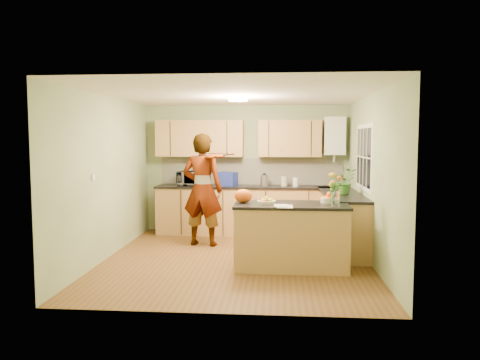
{
  "coord_description": "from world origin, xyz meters",
  "views": [
    {
      "loc": [
        0.61,
        -7.01,
        1.84
      ],
      "look_at": [
        0.01,
        0.5,
        1.18
      ],
      "focal_mm": 35.0,
      "sensor_mm": 36.0,
      "label": 1
    }
  ],
  "objects": [
    {
      "name": "window_right",
      "position": [
        1.99,
        0.6,
        1.55
      ],
      "size": [
        0.01,
        1.3,
        1.05
      ],
      "color": "white",
      "rests_on": "wall_right"
    },
    {
      "name": "wall_right",
      "position": [
        2.0,
        0.0,
        1.25
      ],
      "size": [
        0.02,
        4.5,
        2.5
      ],
      "primitive_type": "cube",
      "color": "gray",
      "rests_on": "floor"
    },
    {
      "name": "violinist",
      "position": [
        -0.67,
        0.92,
        0.97
      ],
      "size": [
        0.78,
        0.58,
        1.94
      ],
      "primitive_type": "imported",
      "rotation": [
        0.0,
        0.0,
        2.96
      ],
      "color": "#E2AB8A",
      "rests_on": "floor"
    },
    {
      "name": "peninsula_island",
      "position": [
        0.82,
        -0.39,
        0.46
      ],
      "size": [
        1.61,
        0.83,
        0.92
      ],
      "color": "#AA7D44",
      "rests_on": "floor"
    },
    {
      "name": "violin",
      "position": [
        -0.47,
        0.7,
        1.55
      ],
      "size": [
        0.66,
        0.58,
        0.17
      ],
      "primitive_type": null,
      "rotation": [
        0.17,
        0.0,
        -0.61
      ],
      "color": "#581C05",
      "rests_on": "violinist"
    },
    {
      "name": "potted_plant",
      "position": [
        1.7,
        0.67,
        1.15
      ],
      "size": [
        0.47,
        0.44,
        0.43
      ],
      "primitive_type": "imported",
      "rotation": [
        0.0,
        0.0,
        0.35
      ],
      "color": "#3B7C29",
      "rests_on": "right_counter"
    },
    {
      "name": "orange_bowl",
      "position": [
        1.37,
        -0.24,
        0.99
      ],
      "size": [
        0.25,
        0.25,
        0.14
      ],
      "color": "beige",
      "rests_on": "peninsula_island"
    },
    {
      "name": "wall_back",
      "position": [
        0.0,
        2.25,
        1.25
      ],
      "size": [
        4.0,
        0.02,
        2.5
      ],
      "primitive_type": "cube",
      "color": "gray",
      "rests_on": "floor"
    },
    {
      "name": "wall_left",
      "position": [
        -2.0,
        0.0,
        1.25
      ],
      "size": [
        0.02,
        4.5,
        2.5
      ],
      "primitive_type": "cube",
      "color": "gray",
      "rests_on": "floor"
    },
    {
      "name": "kettle",
      "position": [
        0.37,
        1.96,
        1.06
      ],
      "size": [
        0.15,
        0.15,
        0.29
      ],
      "rotation": [
        0.0,
        0.0,
        0.4
      ],
      "color": "#B5B5BA",
      "rests_on": "back_counter"
    },
    {
      "name": "microwave",
      "position": [
        -1.05,
        1.93,
        1.08
      ],
      "size": [
        0.54,
        0.4,
        0.27
      ],
      "primitive_type": "imported",
      "rotation": [
        0.0,
        0.0,
        -0.13
      ],
      "color": "white",
      "rests_on": "back_counter"
    },
    {
      "name": "papers",
      "position": [
        0.72,
        -0.69,
        0.93
      ],
      "size": [
        0.22,
        0.3,
        0.01
      ],
      "primitive_type": "cube",
      "color": "silver",
      "rests_on": "peninsula_island"
    },
    {
      "name": "splashback",
      "position": [
        0.1,
        2.23,
        1.2
      ],
      "size": [
        3.6,
        0.02,
        0.52
      ],
      "primitive_type": "cube",
      "color": "white",
      "rests_on": "back_counter"
    },
    {
      "name": "right_counter",
      "position": [
        1.7,
        0.85,
        0.47
      ],
      "size": [
        0.62,
        2.24,
        0.94
      ],
      "color": "#AA7D44",
      "rests_on": "floor"
    },
    {
      "name": "blue_box",
      "position": [
        -0.34,
        1.94,
        1.07
      ],
      "size": [
        0.39,
        0.34,
        0.26
      ],
      "primitive_type": "cube",
      "rotation": [
        0.0,
        0.0,
        -0.35
      ],
      "color": "navy",
      "rests_on": "back_counter"
    },
    {
      "name": "fruit_dish",
      "position": [
        0.47,
        -0.39,
        0.96
      ],
      "size": [
        0.27,
        0.27,
        0.09
      ],
      "color": "beige",
      "rests_on": "peninsula_island"
    },
    {
      "name": "light_switch",
      "position": [
        -1.99,
        -0.6,
        1.3
      ],
      "size": [
        0.02,
        0.09,
        0.09
      ],
      "primitive_type": "cube",
      "color": "white",
      "rests_on": "wall_left"
    },
    {
      "name": "flower_vase",
      "position": [
        1.42,
        -0.57,
        1.25
      ],
      "size": [
        0.27,
        0.27,
        0.49
      ],
      "rotation": [
        0.0,
        0.0,
        0.36
      ],
      "color": "silver",
      "rests_on": "peninsula_island"
    },
    {
      "name": "ceiling_lamp",
      "position": [
        0.0,
        0.3,
        2.46
      ],
      "size": [
        0.3,
        0.3,
        0.07
      ],
      "color": "#FFEABF",
      "rests_on": "ceiling"
    },
    {
      "name": "boiler",
      "position": [
        1.7,
        2.09,
        1.9
      ],
      "size": [
        0.4,
        0.3,
        0.86
      ],
      "color": "white",
      "rests_on": "wall_back"
    },
    {
      "name": "back_counter",
      "position": [
        0.1,
        1.95,
        0.47
      ],
      "size": [
        3.64,
        0.62,
        0.94
      ],
      "color": "#AA7D44",
      "rests_on": "floor"
    },
    {
      "name": "jar_cream",
      "position": [
        0.75,
        1.99,
        1.03
      ],
      "size": [
        0.14,
        0.14,
        0.18
      ],
      "primitive_type": "cylinder",
      "rotation": [
        0.0,
        0.0,
        -0.24
      ],
      "color": "beige",
      "rests_on": "back_counter"
    },
    {
      "name": "wall_front",
      "position": [
        0.0,
        -2.25,
        1.25
      ],
      "size": [
        4.0,
        0.02,
        2.5
      ],
      "primitive_type": "cube",
      "color": "gray",
      "rests_on": "floor"
    },
    {
      "name": "upper_cabinets",
      "position": [
        -0.18,
        2.08,
        1.85
      ],
      "size": [
        3.2,
        0.34,
        0.7
      ],
      "color": "#AA7D44",
      "rests_on": "wall_back"
    },
    {
      "name": "orange_bag",
      "position": [
        0.13,
        -0.34,
        1.02
      ],
      "size": [
        0.29,
        0.26,
        0.2
      ],
      "primitive_type": "ellipsoid",
      "rotation": [
        0.0,
        0.0,
        0.17
      ],
      "color": "#E85613",
      "rests_on": "peninsula_island"
    },
    {
      "name": "jar_white",
      "position": [
        0.97,
        1.92,
        1.02
      ],
      "size": [
        0.14,
        0.14,
        0.17
      ],
      "primitive_type": "cylinder",
      "rotation": [
        0.0,
        0.0,
        0.33
      ],
      "color": "white",
      "rests_on": "back_counter"
    },
    {
      "name": "floor",
      "position": [
        0.0,
        0.0,
        0.0
      ],
      "size": [
        4.5,
        4.5,
        0.0
      ],
      "primitive_type": "plane",
      "color": "brown",
      "rests_on": "ground"
    },
    {
      "name": "ceiling",
      "position": [
        0.0,
        0.0,
        2.5
      ],
      "size": [
        4.0,
        4.5,
        0.02
      ],
      "primitive_type": "cube",
      "color": "white",
      "rests_on": "wall_back"
    }
  ]
}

